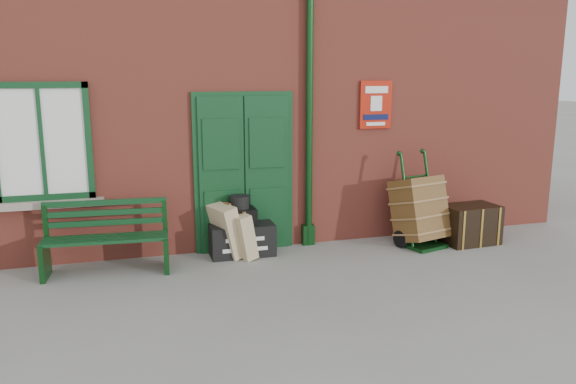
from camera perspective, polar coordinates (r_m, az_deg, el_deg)
name	(u,v)px	position (r m, az deg, el deg)	size (l,w,h in m)	color
ground	(295,282)	(6.94, 0.68, -9.13)	(80.00, 80.00, 0.00)	gray
station_building	(236,94)	(9.88, -5.35, 9.90)	(10.30, 4.30, 4.36)	#B04838
bench	(106,236)	(7.51, -18.00, -4.26)	(1.57, 0.59, 0.95)	#0F381A
houdini_trunk	(242,239)	(7.93, -4.73, -4.79)	(0.89, 0.49, 0.45)	black
strongbox	(238,216)	(7.83, -5.13, -2.46)	(0.49, 0.36, 0.22)	black
hatbox	(240,202)	(7.79, -4.94, -1.02)	(0.27, 0.27, 0.18)	black
suitcase_back	(227,230)	(7.81, -6.26, -3.91)	(0.21, 0.52, 0.72)	tan
suitcase_front	(241,235)	(7.76, -4.81, -4.39)	(0.19, 0.47, 0.62)	tan
porter_trolley	(419,210)	(8.47, 13.20, -1.82)	(0.83, 0.86, 1.37)	black
dark_trunk	(470,224)	(8.84, 17.99, -3.13)	(0.81, 0.53, 0.58)	black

